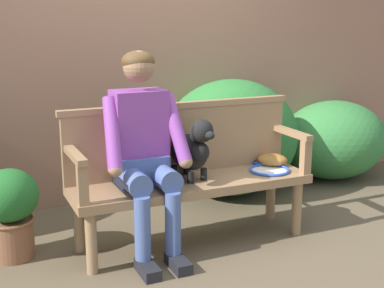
{
  "coord_description": "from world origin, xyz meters",
  "views": [
    {
      "loc": [
        -1.41,
        -3.16,
        1.53
      ],
      "look_at": [
        0.0,
        0.0,
        0.7
      ],
      "focal_mm": 50.2,
      "sensor_mm": 36.0,
      "label": 1
    }
  ],
  "objects_px": {
    "person_seated": "(143,146)",
    "tennis_racket": "(267,169)",
    "garden_bench": "(192,189)",
    "baseball_glove": "(272,160)",
    "potted_plant": "(10,208)",
    "dog_on_bench": "(192,149)"
  },
  "relations": [
    {
      "from": "person_seated",
      "to": "potted_plant",
      "type": "distance_m",
      "value": 0.94
    },
    {
      "from": "garden_bench",
      "to": "person_seated",
      "type": "height_order",
      "value": "person_seated"
    },
    {
      "from": "dog_on_bench",
      "to": "baseball_glove",
      "type": "relative_size",
      "value": 1.95
    },
    {
      "from": "person_seated",
      "to": "potted_plant",
      "type": "height_order",
      "value": "person_seated"
    },
    {
      "from": "garden_bench",
      "to": "baseball_glove",
      "type": "height_order",
      "value": "baseball_glove"
    },
    {
      "from": "garden_bench",
      "to": "potted_plant",
      "type": "xyz_separation_m",
      "value": [
        -1.15,
        0.26,
        -0.05
      ]
    },
    {
      "from": "person_seated",
      "to": "tennis_racket",
      "type": "bearing_deg",
      "value": 0.04
    },
    {
      "from": "garden_bench",
      "to": "potted_plant",
      "type": "height_order",
      "value": "potted_plant"
    },
    {
      "from": "person_seated",
      "to": "dog_on_bench",
      "type": "relative_size",
      "value": 3.08
    },
    {
      "from": "tennis_racket",
      "to": "potted_plant",
      "type": "height_order",
      "value": "potted_plant"
    },
    {
      "from": "person_seated",
      "to": "tennis_racket",
      "type": "distance_m",
      "value": 0.97
    },
    {
      "from": "garden_bench",
      "to": "tennis_racket",
      "type": "height_order",
      "value": "tennis_racket"
    },
    {
      "from": "potted_plant",
      "to": "person_seated",
      "type": "bearing_deg",
      "value": -17.95
    },
    {
      "from": "dog_on_bench",
      "to": "tennis_racket",
      "type": "xyz_separation_m",
      "value": [
        0.58,
        -0.01,
        -0.2
      ]
    },
    {
      "from": "garden_bench",
      "to": "baseball_glove",
      "type": "relative_size",
      "value": 7.47
    },
    {
      "from": "dog_on_bench",
      "to": "potted_plant",
      "type": "height_order",
      "value": "dog_on_bench"
    },
    {
      "from": "baseball_glove",
      "to": "tennis_racket",
      "type": "bearing_deg",
      "value": -99.72
    },
    {
      "from": "garden_bench",
      "to": "dog_on_bench",
      "type": "height_order",
      "value": "dog_on_bench"
    },
    {
      "from": "garden_bench",
      "to": "baseball_glove",
      "type": "distance_m",
      "value": 0.7
    },
    {
      "from": "baseball_glove",
      "to": "person_seated",
      "type": "bearing_deg",
      "value": -137.17
    },
    {
      "from": "tennis_racket",
      "to": "baseball_glove",
      "type": "xyz_separation_m",
      "value": [
        0.1,
        0.09,
        0.04
      ]
    },
    {
      "from": "garden_bench",
      "to": "dog_on_bench",
      "type": "distance_m",
      "value": 0.28
    }
  ]
}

